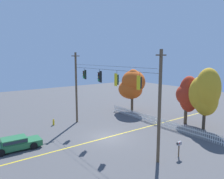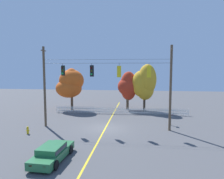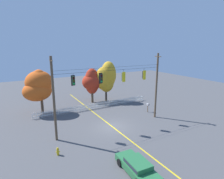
{
  "view_description": "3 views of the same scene",
  "coord_description": "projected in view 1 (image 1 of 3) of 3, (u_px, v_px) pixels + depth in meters",
  "views": [
    {
      "loc": [
        18.03,
        -12.93,
        8.35
      ],
      "look_at": [
        0.23,
        0.37,
        5.09
      ],
      "focal_mm": 35.26,
      "sensor_mm": 36.0,
      "label": 1
    },
    {
      "loc": [
        3.51,
        -22.58,
        6.6
      ],
      "look_at": [
        0.66,
        0.59,
        4.23
      ],
      "focal_mm": 34.06,
      "sensor_mm": 36.0,
      "label": 2
    },
    {
      "loc": [
        -10.58,
        -19.07,
        9.98
      ],
      "look_at": [
        0.16,
        0.42,
        4.71
      ],
      "focal_mm": 30.12,
      "sensor_mm": 36.0,
      "label": 3
    }
  ],
  "objects": [
    {
      "name": "ground",
      "position": [
        108.0,
        137.0,
        23.16
      ],
      "size": [
        80.0,
        80.0,
        0.0
      ],
      "primitive_type": "plane",
      "color": "#4C4C4F"
    },
    {
      "name": "lane_centerline_stripe",
      "position": [
        108.0,
        137.0,
        23.16
      ],
      "size": [
        0.16,
        36.0,
        0.01
      ],
      "primitive_type": "cube",
      "color": "gold",
      "rests_on": "ground"
    },
    {
      "name": "signal_support_span",
      "position": [
        108.0,
        94.0,
        22.49
      ],
      "size": [
        14.03,
        1.1,
        8.96
      ],
      "color": "brown",
      "rests_on": "ground"
    },
    {
      "name": "traffic_signal_eastbound_side",
      "position": [
        84.0,
        75.0,
        25.99
      ],
      "size": [
        0.43,
        0.38,
        1.36
      ],
      "color": "black"
    },
    {
      "name": "traffic_signal_southbound_primary",
      "position": [
        100.0,
        77.0,
        23.43
      ],
      "size": [
        0.43,
        0.38,
        1.45
      ],
      "color": "black"
    },
    {
      "name": "traffic_signal_westbound_side",
      "position": [
        117.0,
        80.0,
        21.06
      ],
      "size": [
        0.43,
        0.38,
        1.5
      ],
      "color": "black"
    },
    {
      "name": "traffic_signal_northbound_primary",
      "position": [
        140.0,
        83.0,
        18.57
      ],
      "size": [
        0.43,
        0.38,
        1.49
      ],
      "color": "black"
    },
    {
      "name": "white_picket_fence",
      "position": [
        162.0,
        123.0,
        26.67
      ],
      "size": [
        19.07,
        0.06,
        0.98
      ],
      "color": "silver",
      "rests_on": "ground"
    },
    {
      "name": "autumn_maple_near_fence",
      "position": [
        132.0,
        85.0,
        33.87
      ],
      "size": [
        4.39,
        3.65,
        6.57
      ],
      "color": "brown",
      "rests_on": "ground"
    },
    {
      "name": "autumn_maple_mid",
      "position": [
        189.0,
        95.0,
        27.61
      ],
      "size": [
        3.53,
        3.0,
        6.06
      ],
      "color": "brown",
      "rests_on": "ground"
    },
    {
      "name": "autumn_oak_far_east",
      "position": [
        205.0,
        94.0,
        25.17
      ],
      "size": [
        3.78,
        2.89,
        7.2
      ],
      "color": "#473828",
      "rests_on": "ground"
    },
    {
      "name": "parked_car",
      "position": [
        15.0,
        143.0,
        19.98
      ],
      "size": [
        2.01,
        4.46,
        1.15
      ],
      "color": "#286B3D",
      "rests_on": "ground"
    },
    {
      "name": "fire_hydrant",
      "position": [
        54.0,
        122.0,
        27.26
      ],
      "size": [
        0.38,
        0.22,
        0.77
      ],
      "color": "gold",
      "rests_on": "ground"
    },
    {
      "name": "roadside_mailbox",
      "position": [
        179.0,
        144.0,
        18.44
      ],
      "size": [
        0.25,
        0.44,
        1.36
      ],
      "color": "brown",
      "rests_on": "ground"
    }
  ]
}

